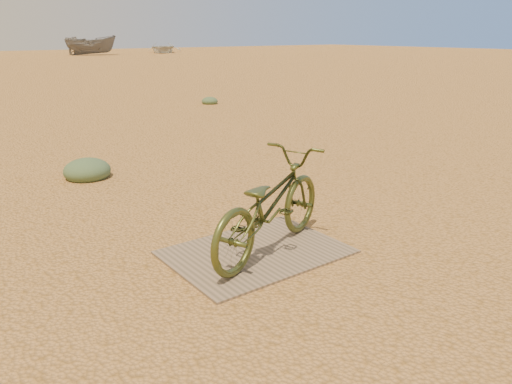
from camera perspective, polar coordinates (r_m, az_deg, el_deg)
ground at (r=4.50m, az=7.14°, el=-8.68°), size 120.00×120.00×0.00m
plywood_board at (r=4.76m, az=0.00°, el=-6.87°), size 1.62×1.17×0.02m
bicycle at (r=4.59m, az=1.53°, el=-1.40°), size 1.88×1.21×0.93m
boat_mid_right at (r=49.23m, az=-18.34°, el=15.63°), size 4.74×3.05×1.72m
boat_far_right at (r=53.14m, az=-10.65°, el=15.90°), size 5.45×5.85×0.99m
kale_a at (r=7.59m, az=-18.66°, el=1.58°), size 0.66×0.66×0.36m
kale_b at (r=14.86m, az=-5.30°, el=10.01°), size 0.47×0.47×0.26m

